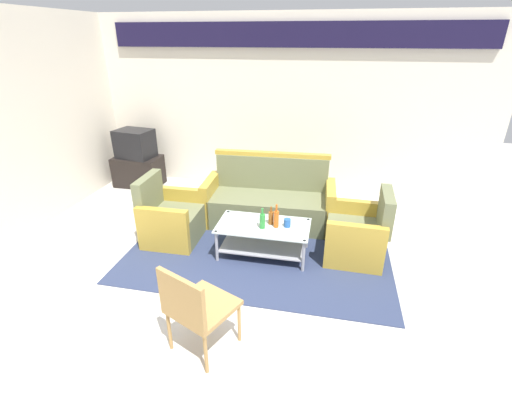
{
  "coord_description": "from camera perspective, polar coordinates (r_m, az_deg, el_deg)",
  "views": [
    {
      "loc": [
        0.71,
        -3.0,
        2.46
      ],
      "look_at": [
        -0.09,
        0.79,
        0.65
      ],
      "focal_mm": 25.43,
      "sensor_mm": 36.0,
      "label": 1
    }
  ],
  "objects": [
    {
      "name": "tv_stand",
      "position": [
        6.83,
        -17.95,
        5.04
      ],
      "size": [
        0.8,
        0.5,
        0.52
      ],
      "primitive_type": "cube",
      "color": "black",
      "rests_on": "ground"
    },
    {
      "name": "coffee_table",
      "position": [
        4.39,
        1.16,
        -4.85
      ],
      "size": [
        1.1,
        0.6,
        0.4
      ],
      "color": "silver",
      "rests_on": "rug"
    },
    {
      "name": "television",
      "position": [
        6.69,
        -18.5,
        9.06
      ],
      "size": [
        0.66,
        0.53,
        0.48
      ],
      "rotation": [
        0.0,
        0.0,
        2.99
      ],
      "color": "black",
      "rests_on": "tv_stand"
    },
    {
      "name": "wall_back",
      "position": [
        6.17,
        5.38,
        15.79
      ],
      "size": [
        6.52,
        0.19,
        2.8
      ],
      "color": "silver",
      "rests_on": "ground"
    },
    {
      "name": "armchair_left",
      "position": [
        4.85,
        -13.18,
        -2.24
      ],
      "size": [
        0.71,
        0.77,
        0.85
      ],
      "rotation": [
        0.0,
        0.0,
        -1.56
      ],
      "color": "#6B704C",
      "rests_on": "rug"
    },
    {
      "name": "ground_plane",
      "position": [
        3.95,
        -1.12,
        -13.52
      ],
      "size": [
        14.0,
        14.0,
        0.0
      ],
      "primitive_type": "plane",
      "color": "beige"
    },
    {
      "name": "bottle_orange",
      "position": [
        4.24,
        3.2,
        -2.23
      ],
      "size": [
        0.06,
        0.06,
        0.29
      ],
      "color": "#D85919",
      "rests_on": "coffee_table"
    },
    {
      "name": "rug",
      "position": [
        4.66,
        0.63,
        -6.72
      ],
      "size": [
        3.19,
        2.23,
        0.01
      ],
      "primitive_type": "cube",
      "color": "#2D3856",
      "rests_on": "ground"
    },
    {
      "name": "couch",
      "position": [
        5.14,
        2.07,
        0.38
      ],
      "size": [
        1.83,
        0.81,
        0.96
      ],
      "rotation": [
        0.0,
        0.0,
        3.18
      ],
      "color": "#6B704C",
      "rests_on": "rug"
    },
    {
      "name": "cup",
      "position": [
        4.28,
        4.93,
        -2.89
      ],
      "size": [
        0.08,
        0.08,
        0.1
      ],
      "primitive_type": "cylinder",
      "color": "#2659A5",
      "rests_on": "coffee_table"
    },
    {
      "name": "wicker_chair",
      "position": [
        3.06,
        -9.62,
        -15.35
      ],
      "size": [
        0.63,
        0.63,
        0.84
      ],
      "rotation": [
        0.0,
        0.0,
        -0.42
      ],
      "color": "#AD844C",
      "rests_on": "ground"
    },
    {
      "name": "bottle_brown",
      "position": [
        4.31,
        2.37,
        -2.05
      ],
      "size": [
        0.06,
        0.06,
        0.23
      ],
      "color": "brown",
      "rests_on": "coffee_table"
    },
    {
      "name": "armchair_right",
      "position": [
        4.53,
        15.68,
        -4.65
      ],
      "size": [
        0.72,
        0.78,
        0.85
      ],
      "rotation": [
        0.0,
        0.0,
        1.54
      ],
      "color": "#6B704C",
      "rests_on": "rug"
    },
    {
      "name": "bottle_green",
      "position": [
        4.22,
        1.01,
        -2.55
      ],
      "size": [
        0.07,
        0.07,
        0.25
      ],
      "color": "#2D8C38",
      "rests_on": "coffee_table"
    }
  ]
}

